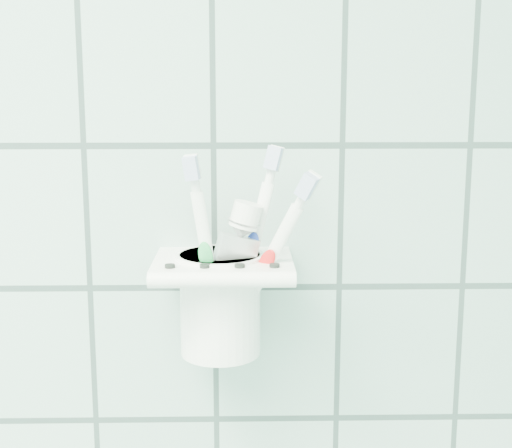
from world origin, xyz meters
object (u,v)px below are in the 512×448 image
(holder_bracket, at_px, (223,267))
(toothbrush_blue, at_px, (227,247))
(toothbrush_orange, at_px, (226,242))
(toothpaste_tube, at_px, (209,264))
(toothbrush_pink, at_px, (222,253))
(cup, at_px, (220,300))

(holder_bracket, xyz_separation_m, toothbrush_blue, (0.00, -0.01, 0.02))
(holder_bracket, height_order, toothbrush_orange, toothbrush_orange)
(holder_bracket, distance_m, toothpaste_tube, 0.02)
(toothbrush_orange, relative_size, toothpaste_tube, 1.23)
(toothbrush_pink, xyz_separation_m, toothbrush_orange, (0.00, 0.03, 0.00))
(toothbrush_pink, relative_size, toothbrush_blue, 0.96)
(toothpaste_tube, bearing_deg, toothbrush_pink, -36.27)
(toothbrush_pink, height_order, toothbrush_orange, toothbrush_orange)
(cup, distance_m, toothbrush_pink, 0.05)
(toothbrush_pink, distance_m, toothpaste_tube, 0.02)
(toothbrush_blue, distance_m, toothpaste_tube, 0.02)
(cup, relative_size, toothbrush_pink, 0.52)
(toothbrush_pink, xyz_separation_m, toothpaste_tube, (-0.01, 0.00, -0.01))
(toothbrush_pink, distance_m, toothbrush_orange, 0.03)
(holder_bracket, distance_m, cup, 0.03)
(holder_bracket, bearing_deg, toothbrush_blue, -70.42)
(toothpaste_tube, bearing_deg, toothbrush_blue, -15.31)
(holder_bracket, height_order, toothbrush_blue, toothbrush_blue)
(holder_bracket, bearing_deg, toothpaste_tube, -139.08)
(toothbrush_orange, height_order, toothpaste_tube, toothbrush_orange)
(toothbrush_pink, xyz_separation_m, toothbrush_blue, (0.00, 0.00, 0.00))
(holder_bracket, bearing_deg, cup, 129.28)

